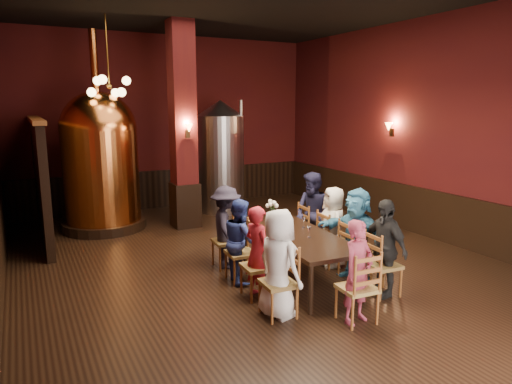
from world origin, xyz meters
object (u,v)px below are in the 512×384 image
person_1 (258,252)px  steel_vessel (221,157)px  rose_vase (273,207)px  person_0 (278,264)px  person_2 (241,240)px  dining_table (299,238)px  copper_kettle (101,159)px

person_1 → steel_vessel: steel_vessel is taller
rose_vase → person_0: bearing=-117.4°
person_0 → person_2: person_0 is taller
rose_vase → steel_vessel: bearing=79.5°
dining_table → copper_kettle: copper_kettle is taller
person_0 → dining_table: bearing=-56.0°
person_0 → steel_vessel: steel_vessel is taller
dining_table → person_1: size_ratio=1.82×
person_2 → steel_vessel: steel_vessel is taller
person_1 → copper_kettle: (-1.34, 4.84, 0.89)m
dining_table → person_2: 0.91m
dining_table → rose_vase: bearing=90.7°
person_2 → steel_vessel: size_ratio=0.46×
person_0 → person_2: 1.33m
dining_table → person_1: person_1 is taller
steel_vessel → rose_vase: size_ratio=7.54×
person_0 → rose_vase: (0.97, 1.86, 0.27)m
dining_table → copper_kettle: (-2.21, 4.56, 0.87)m
person_1 → rose_vase: bearing=-48.6°
person_0 → person_1: bearing=-15.7°
person_0 → person_1: person_0 is taller
person_0 → rose_vase: person_0 is taller
person_0 → steel_vessel: bearing=-28.0°
person_2 → copper_kettle: (-1.39, 4.18, 0.90)m
dining_table → person_2: bearing=158.8°
person_0 → rose_vase: size_ratio=3.83×
steel_vessel → dining_table: bearing=-99.2°
person_1 → rose_vase: (0.92, 1.19, 0.32)m
person_1 → steel_vessel: size_ratio=0.47×
person_1 → rose_vase: person_1 is taller
steel_vessel → person_1: bearing=-107.8°
dining_table → steel_vessel: bearing=84.7°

